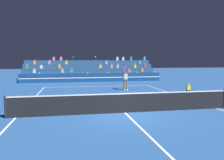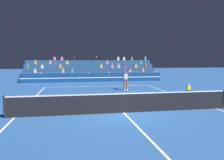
{
  "view_description": "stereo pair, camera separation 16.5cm",
  "coord_description": "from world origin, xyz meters",
  "views": [
    {
      "loc": [
        -2.83,
        -11.13,
        2.82
      ],
      "look_at": [
        0.66,
        7.11,
        1.1
      ],
      "focal_mm": 35.0,
      "sensor_mm": 36.0,
      "label": 1
    },
    {
      "loc": [
        -2.67,
        -11.16,
        2.82
      ],
      "look_at": [
        0.66,
        7.11,
        1.1
      ],
      "focal_mm": 35.0,
      "sensor_mm": 36.0,
      "label": 2
    }
  ],
  "objects": [
    {
      "name": "tennis_player",
      "position": [
        2.21,
        8.51,
        0.99
      ],
      "size": [
        1.06,
        0.37,
        2.46
      ],
      "color": "brown",
      "rests_on": "ground"
    },
    {
      "name": "tennis_net",
      "position": [
        0.0,
        0.0,
        0.54
      ],
      "size": [
        12.0,
        0.1,
        1.1
      ],
      "color": "black",
      "rests_on": "ground"
    },
    {
      "name": "tennis_ball",
      "position": [
        -2.91,
        9.04,
        0.03
      ],
      "size": [
        0.07,
        0.07,
        0.07
      ],
      "primitive_type": "sphere",
      "color": "#C6DB33",
      "rests_on": "ground"
    },
    {
      "name": "ball_kid_courtside",
      "position": [
        7.0,
        5.71,
        0.33
      ],
      "size": [
        0.3,
        0.36,
        0.84
      ],
      "color": "black",
      "rests_on": "ground"
    },
    {
      "name": "ground_plane",
      "position": [
        0.0,
        0.0,
        0.0
      ],
      "size": [
        120.0,
        120.0,
        0.0
      ],
      "primitive_type": "plane",
      "color": "#285699"
    },
    {
      "name": "court_lines",
      "position": [
        0.0,
        0.0,
        0.0
      ],
      "size": [
        11.1,
        23.9,
        0.01
      ],
      "color": "white",
      "rests_on": "ground"
    },
    {
      "name": "sponsor_banner_wall",
      "position": [
        0.0,
        16.65,
        0.55
      ],
      "size": [
        18.0,
        0.26,
        1.1
      ],
      "color": "navy",
      "rests_on": "ground"
    },
    {
      "name": "bleacher_stand",
      "position": [
        0.01,
        20.45,
        1.02
      ],
      "size": [
        18.43,
        4.75,
        3.38
      ],
      "color": "navy",
      "rests_on": "ground"
    }
  ]
}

